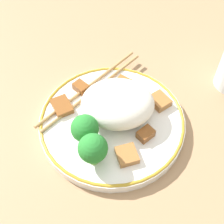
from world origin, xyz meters
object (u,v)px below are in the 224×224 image
object	(u,v)px
broccoli_back_center	(93,149)
chopsticks	(91,89)
plate	(112,122)
broccoli_back_left	(85,129)

from	to	relation	value
broccoli_back_center	chopsticks	world-z (taller)	broccoli_back_center
plate	broccoli_back_center	distance (m)	0.09
plate	chopsticks	bearing A→B (deg)	121.45
broccoli_back_left	broccoli_back_center	bearing A→B (deg)	-68.63
plate	broccoli_back_center	size ratio (longest dim) A/B	4.28
plate	broccoli_back_center	bearing A→B (deg)	-108.55
broccoli_back_left	chopsticks	bearing A→B (deg)	89.48
broccoli_back_left	broccoli_back_center	xyz separation A→B (m)	(0.01, -0.04, 0.00)
plate	broccoli_back_left	world-z (taller)	broccoli_back_left
plate	chopsticks	size ratio (longest dim) A/B	1.26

